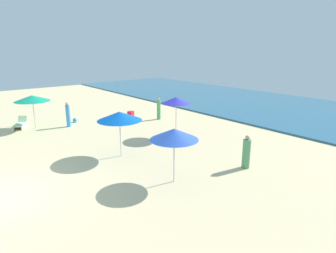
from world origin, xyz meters
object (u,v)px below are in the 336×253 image
object	(u,v)px
umbrella_1	(174,134)
cooler_box_1	(131,114)
umbrella_4	(119,116)
beachgoer_2	(159,109)
beach_ball_0	(75,120)
beachgoer_1	(68,115)
lounge_chair_3_0	(21,124)
beachgoer_0	(246,153)
umbrella_3	(32,98)
umbrella_0	(176,100)

from	to	relation	value
umbrella_1	cooler_box_1	bearing A→B (deg)	156.46
umbrella_4	cooler_box_1	world-z (taller)	umbrella_4
umbrella_4	beachgoer_2	bearing A→B (deg)	128.88
beach_ball_0	cooler_box_1	size ratio (longest dim) A/B	0.70
umbrella_1	beachgoer_2	world-z (taller)	umbrella_1
beachgoer_1	lounge_chair_3_0	bearing A→B (deg)	14.19
umbrella_1	beachgoer_2	bearing A→B (deg)	146.14
lounge_chair_3_0	umbrella_4	xyz separation A→B (m)	(8.99, 2.66, 1.81)
beachgoer_0	beachgoer_2	bearing A→B (deg)	-145.16
umbrella_4	cooler_box_1	distance (m)	9.08
umbrella_3	beach_ball_0	size ratio (longest dim) A/B	7.22
beachgoer_1	umbrella_4	bearing A→B (deg)	136.75
umbrella_4	cooler_box_1	bearing A→B (deg)	144.99
umbrella_4	beachgoer_1	distance (m)	7.35
beachgoer_2	umbrella_4	bearing A→B (deg)	-141.99
umbrella_1	umbrella_4	bearing A→B (deg)	-176.99
umbrella_3	umbrella_4	distance (m)	8.49
beachgoer_0	beach_ball_0	distance (m)	13.38
cooler_box_1	umbrella_1	bearing A→B (deg)	41.58
umbrella_4	beachgoer_0	size ratio (longest dim) A/B	1.48
umbrella_1	beachgoer_0	size ratio (longest dim) A/B	1.46
beachgoer_1	beachgoer_2	xyz separation A→B (m)	(2.23, 6.18, -0.04)
umbrella_1	cooler_box_1	xyz separation A→B (m)	(-11.21, 4.89, -1.85)
umbrella_0	umbrella_1	xyz separation A→B (m)	(4.81, -4.20, -0.21)
beachgoer_1	cooler_box_1	bearing A→B (deg)	-132.63
umbrella_3	beachgoer_2	size ratio (longest dim) A/B	1.38
umbrella_4	beachgoer_2	xyz separation A→B (m)	(-5.01, 6.21, -1.30)
umbrella_1	beach_ball_0	world-z (taller)	umbrella_1
beachgoer_0	cooler_box_1	distance (m)	12.28
lounge_chair_3_0	beachgoer_1	size ratio (longest dim) A/B	0.92
umbrella_0	beachgoer_1	distance (m)	7.86
umbrella_4	beachgoer_1	world-z (taller)	umbrella_4
umbrella_3	beachgoer_1	bearing A→B (deg)	61.87
lounge_chair_3_0	beach_ball_0	size ratio (longest dim) A/B	4.97
lounge_chair_3_0	umbrella_3	bearing A→B (deg)	-13.67
beachgoer_2	umbrella_0	bearing A→B (deg)	-114.42
beachgoer_1	beach_ball_0	size ratio (longest dim) A/B	5.43
umbrella_4	beachgoer_2	size ratio (longest dim) A/B	1.39
beachgoer_0	umbrella_3	bearing A→B (deg)	-107.96
umbrella_3	beachgoer_1	size ratio (longest dim) A/B	1.33
umbrella_1	beachgoer_0	xyz separation A→B (m)	(0.97, 3.49, -1.33)
beachgoer_0	beachgoer_1	size ratio (longest dim) A/B	0.91
lounge_chair_3_0	beachgoer_0	bearing A→B (deg)	-36.25
umbrella_4	umbrella_3	bearing A→B (deg)	-167.11
umbrella_0	umbrella_3	distance (m)	9.73
beachgoer_1	beachgoer_2	world-z (taller)	beachgoer_1
beachgoer_2	beach_ball_0	size ratio (longest dim) A/B	5.24
umbrella_1	umbrella_0	bearing A→B (deg)	138.86
umbrella_1	beachgoer_1	xyz separation A→B (m)	(-11.19, -0.17, -1.22)
umbrella_3	beachgoer_1	xyz separation A→B (m)	(1.03, 1.93, -1.24)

